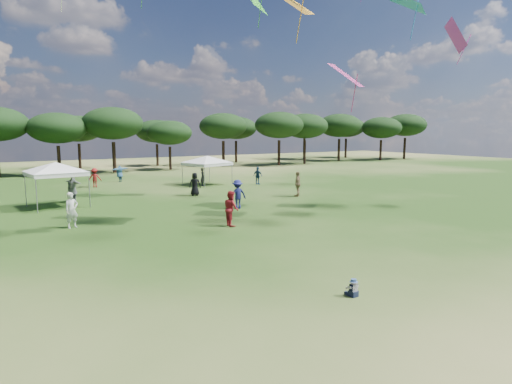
% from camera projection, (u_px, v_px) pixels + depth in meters
% --- Properties ---
extents(ground, '(140.00, 140.00, 0.00)m').
position_uv_depth(ground, '(400.00, 320.00, 11.01)').
color(ground, '#264514').
rests_on(ground, ground).
extents(tree_line, '(108.78, 17.63, 7.77)m').
position_uv_depth(tree_line, '(99.00, 126.00, 51.52)').
color(tree_line, black).
rests_on(tree_line, ground).
extents(tent_left, '(6.48, 6.48, 3.18)m').
position_uv_depth(tent_left, '(55.00, 164.00, 26.99)').
color(tent_left, gray).
rests_on(tent_left, ground).
extents(tent_right, '(6.57, 6.57, 2.92)m').
position_uv_depth(tent_right, '(207.00, 157.00, 38.33)').
color(tent_right, gray).
rests_on(tent_right, ground).
extents(toddler, '(0.35, 0.39, 0.53)m').
position_uv_depth(toddler, '(353.00, 288.00, 12.54)').
color(toddler, '#161C31').
rests_on(toddler, ground).
extents(festival_crowd, '(28.27, 23.61, 1.86)m').
position_uv_depth(festival_crowd, '(107.00, 190.00, 29.07)').
color(festival_crowd, beige).
rests_on(festival_crowd, ground).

